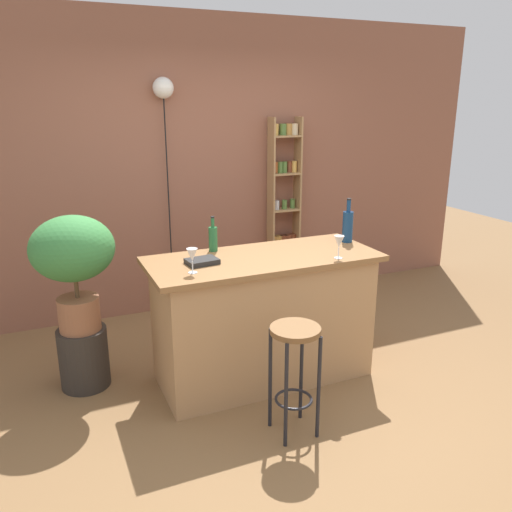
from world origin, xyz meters
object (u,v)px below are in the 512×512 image
spice_shelf (284,208)px  plant_stool (84,357)px  bottle_olive_oil (348,226)px  wine_glass_left (339,242)px  potted_plant (73,257)px  pendant_globe_light (163,93)px  bottle_vinegar (213,238)px  wine_glass_center (192,256)px  cookbook (202,261)px  bar_stool (295,357)px

spice_shelf → plant_stool: (-2.17, -1.10, -0.73)m
bottle_olive_oil → wine_glass_left: (-0.30, -0.35, -0.01)m
spice_shelf → potted_plant: spice_shelf is taller
plant_stool → wine_glass_left: (1.72, -0.66, 0.85)m
wine_glass_left → pendant_globe_light: bearing=112.8°
bottle_olive_oil → bottle_vinegar: size_ratio=1.32×
bottle_olive_oil → wine_glass_left: 0.46m
potted_plant → pendant_globe_light: pendant_globe_light is taller
potted_plant → wine_glass_left: size_ratio=5.10×
plant_stool → bottle_vinegar: bearing=-7.6°
wine_glass_center → cookbook: (0.11, 0.16, -0.10)m
cookbook → pendant_globe_light: pendant_globe_light is taller
plant_stool → pendant_globe_light: pendant_globe_light is taller
potted_plant → bottle_olive_oil: bottle_olive_oil is taller
bottle_vinegar → pendant_globe_light: (-0.00, 1.27, 1.03)m
bottle_vinegar → pendant_globe_light: pendant_globe_light is taller
potted_plant → bottle_vinegar: size_ratio=3.19×
wine_glass_left → plant_stool: bearing=159.1°
plant_stool → bottle_olive_oil: size_ratio=1.30×
pendant_globe_light → spice_shelf: bearing=-1.9°
bottle_olive_oil → pendant_globe_light: bearing=126.0°
bar_stool → spice_shelf: spice_shelf is taller
bottle_olive_oil → pendant_globe_light: pendant_globe_light is taller
bottle_vinegar → wine_glass_left: (0.75, -0.53, 0.02)m
bar_stool → potted_plant: size_ratio=0.87×
spice_shelf → wine_glass_center: 2.22m
wine_glass_left → cookbook: wine_glass_left is taller
potted_plant → bottle_vinegar: bearing=-7.6°
bar_stool → bottle_vinegar: bearing=100.0°
plant_stool → cookbook: 1.17m
bottle_vinegar → cookbook: bearing=-123.2°
wine_glass_center → cookbook: size_ratio=0.78×
wine_glass_center → pendant_globe_light: 1.99m
bottle_vinegar → bar_stool: bearing=-80.0°
cookbook → bottle_olive_oil: bearing=-2.2°
potted_plant → bottle_vinegar: potted_plant is taller
bar_stool → bottle_olive_oil: (0.88, 0.81, 0.56)m
plant_stool → cookbook: cookbook is taller
spice_shelf → bottle_vinegar: bearing=-134.4°
bar_stool → cookbook: cookbook is taller
pendant_globe_light → plant_stool: bearing=-130.5°
potted_plant → bottle_vinegar: 0.99m
potted_plant → wine_glass_left: bearing=-20.9°
bar_stool → wine_glass_left: wine_glass_left is taller
plant_stool → potted_plant: 0.77m
bar_stool → bottle_vinegar: (-0.17, 0.98, 0.53)m
cookbook → plant_stool: bearing=147.5°
cookbook → potted_plant: bearing=147.5°
plant_stool → wine_glass_center: wine_glass_center is taller
pendant_globe_light → bottle_olive_oil: bearing=-54.0°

